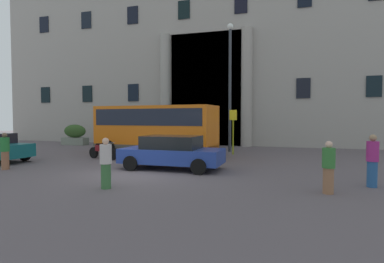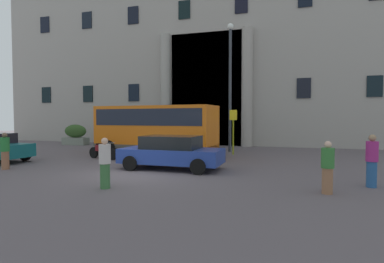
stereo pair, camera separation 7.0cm
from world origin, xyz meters
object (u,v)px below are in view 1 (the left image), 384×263
at_px(hedge_planter_west, 199,137).
at_px(motorcycle_far_end, 102,150).
at_px(bus_stop_sign, 233,127).
at_px(lamppost_plaza_centre, 230,78).
at_px(parked_sedan_far, 172,152).
at_px(pedestrian_man_crossing, 106,163).
at_px(pedestrian_child_trailing, 372,161).
at_px(orange_minibus, 156,126).
at_px(hedge_planter_far_west, 75,135).
at_px(hedge_planter_entrance_right, 109,137).
at_px(pedestrian_man_red_shirt, 329,168).
at_px(pedestrian_woman_with_bag, 5,151).

distance_m(hedge_planter_west, motorcycle_far_end, 8.20).
height_order(bus_stop_sign, lamppost_plaza_centre, lamppost_plaza_centre).
height_order(hedge_planter_west, parked_sedan_far, hedge_planter_west).
bearing_deg(parked_sedan_far, pedestrian_man_crossing, -98.57).
distance_m(hedge_planter_west, pedestrian_child_trailing, 13.86).
bearing_deg(lamppost_plaza_centre, orange_minibus, -139.21).
distance_m(hedge_planter_far_west, hedge_planter_entrance_right, 3.24).
distance_m(hedge_planter_west, pedestrian_man_red_shirt, 14.13).
bearing_deg(pedestrian_man_red_shirt, orange_minibus, 171.69).
bearing_deg(lamppost_plaza_centre, pedestrian_child_trailing, -55.80).
bearing_deg(hedge_planter_entrance_right, pedestrian_child_trailing, -33.10).
xyz_separation_m(bus_stop_sign, hedge_planter_west, (-3.02, 3.45, -0.84)).
height_order(hedge_planter_west, lamppost_plaza_centre, lamppost_plaza_centre).
distance_m(hedge_planter_entrance_right, parked_sedan_far, 12.22).
bearing_deg(pedestrian_child_trailing, pedestrian_woman_with_bag, 150.68).
bearing_deg(bus_stop_sign, pedestrian_man_crossing, -103.18).
height_order(bus_stop_sign, hedge_planter_west, bus_stop_sign).
height_order(hedge_planter_entrance_right, pedestrian_woman_with_bag, pedestrian_woman_with_bag).
bearing_deg(hedge_planter_west, pedestrian_child_trailing, -51.63).
distance_m(pedestrian_man_red_shirt, pedestrian_child_trailing, 1.95).
height_order(hedge_planter_entrance_right, motorcycle_far_end, hedge_planter_entrance_right).
distance_m(hedge_planter_far_west, parked_sedan_far, 14.71).
bearing_deg(bus_stop_sign, hedge_planter_far_west, 167.62).
height_order(pedestrian_man_crossing, pedestrian_man_red_shirt, pedestrian_man_crossing).
bearing_deg(motorcycle_far_end, pedestrian_man_red_shirt, -7.21).
distance_m(bus_stop_sign, hedge_planter_west, 4.66).
relative_size(orange_minibus, motorcycle_far_end, 3.54).
height_order(bus_stop_sign, motorcycle_far_end, bus_stop_sign).
relative_size(bus_stop_sign, pedestrian_man_red_shirt, 1.75).
height_order(orange_minibus, pedestrian_child_trailing, orange_minibus).
relative_size(hedge_planter_west, pedestrian_man_crossing, 1.06).
distance_m(orange_minibus, parked_sedan_far, 5.00).
relative_size(bus_stop_sign, hedge_planter_entrance_right, 1.33).
relative_size(hedge_planter_west, hedge_planter_far_west, 0.80).
bearing_deg(lamppost_plaza_centre, hedge_planter_far_west, 173.46).
bearing_deg(hedge_planter_far_west, hedge_planter_west, 2.87).
height_order(pedestrian_woman_with_bag, pedestrian_man_red_shirt, pedestrian_woman_with_bag).
bearing_deg(bus_stop_sign, pedestrian_woman_with_bag, -135.95).
height_order(motorcycle_far_end, lamppost_plaza_centre, lamppost_plaza_centre).
distance_m(bus_stop_sign, pedestrian_woman_with_bag, 11.69).
distance_m(pedestrian_woman_with_bag, lamppost_plaza_centre, 13.04).
distance_m(bus_stop_sign, parked_sedan_far, 6.28).
relative_size(orange_minibus, hedge_planter_entrance_right, 3.56).
height_order(bus_stop_sign, parked_sedan_far, bus_stop_sign).
bearing_deg(pedestrian_man_red_shirt, pedestrian_child_trailing, 73.77).
height_order(parked_sedan_far, pedestrian_woman_with_bag, pedestrian_woman_with_bag).
bearing_deg(hedge_planter_west, pedestrian_man_crossing, -87.09).
bearing_deg(hedge_planter_entrance_right, hedge_planter_west, 5.05).
bearing_deg(parked_sedan_far, hedge_planter_entrance_right, 134.89).
relative_size(orange_minibus, pedestrian_man_crossing, 4.53).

